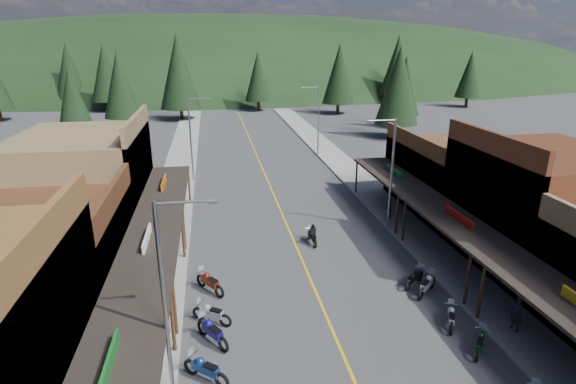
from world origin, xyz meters
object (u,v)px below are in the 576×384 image
streetlight_2 (390,169)px  pedestrian_east_b (387,209)px  streetlight_1 (192,136)px  pine_9 (405,86)px  streetlight_3 (317,118)px  shop_west_3 (88,183)px  pine_6 (470,74)px  bike_east_7 (427,284)px  shop_west_2 (45,259)px  shop_east_3 (453,178)px  pine_7 (69,71)px  bike_east_8 (414,277)px  bike_east_6 (451,316)px  pine_1 (105,72)px  pine_11 (398,85)px  bike_west_7 (212,313)px  pine_2 (178,72)px  shop_east_2 (538,208)px  bike_east_5 (480,342)px  pine_5 (397,65)px  pine_3 (258,76)px  pine_4 (339,73)px  pine_8 (73,99)px  bike_west_8 (210,282)px  pedestrian_east_a (517,314)px  rider_on_bike (312,235)px  bike_west_5 (206,368)px  streetlight_0 (168,295)px

streetlight_2 → pedestrian_east_b: (0.62, 1.40, -3.49)m
streetlight_1 → pine_9: size_ratio=0.74×
streetlight_3 → shop_west_3: bearing=-138.0°
pine_6 → bike_east_7: bearing=-121.8°
shop_west_2 → shop_east_3: same height
pine_7 → bike_east_8: bearing=-63.7°
streetlight_2 → bike_east_8: (-1.42, -7.84, -3.91)m
bike_east_6 → pine_1: bearing=137.6°
pine_11 → bike_west_7: (-25.59, -39.49, -6.58)m
pine_2 → pine_7: 28.44m
shop_east_2 → bike_east_5: (-7.87, -7.32, -2.98)m
streetlight_1 → pine_5: (40.95, 50.00, 3.53)m
shop_east_2 → pine_3: pine_3 is taller
shop_west_3 → pine_11: bearing=38.3°
pine_4 → shop_west_2: bearing=-118.6°
bike_east_8 → pine_4: bearing=130.3°
pine_3 → pine_8: pine_3 is taller
bike_west_8 → streetlight_3: bearing=29.6°
pine_8 → pine_9: (46.00, 5.00, 0.40)m
pine_5 → pine_6: 14.50m
bike_west_8 → bike_east_7: bike_west_8 is taller
pine_5 → pedestrian_east_b: size_ratio=8.50×
pine_9 → bike_east_6: 52.33m
bike_west_8 → bike_east_8: size_ratio=1.17×
shop_east_2 → pine_9: pine_9 is taller
bike_east_8 → bike_east_5: bearing=-34.2°
bike_east_7 → pine_6: bearing=106.5°
shop_west_2 → pedestrian_east_a: size_ratio=6.14×
bike_east_5 → bike_east_7: size_ratio=0.89×
pine_4 → rider_on_bike: (-16.85, -53.55, -6.65)m
shop_west_2 → bike_east_8: (19.29, -1.54, -1.98)m
streetlight_1 → pine_1: 51.01m
bike_east_6 → shop_west_2: bearing=-169.8°
bike_west_5 → bike_east_6: size_ratio=1.15×
shop_west_3 → streetlight_2: bearing=-9.0°
streetlight_0 → pine_6: (52.95, 70.00, 2.02)m
streetlight_0 → bike_east_5: (12.87, 0.38, -3.92)m
pine_1 → bike_east_7: 77.08m
bike_west_5 → bike_west_8: (0.21, 6.78, 0.02)m
pine_11 → bike_east_7: size_ratio=5.84×
pine_11 → rider_on_bike: size_ratio=6.32×
shop_west_3 → pedestrian_east_b: (21.36, -1.90, -2.55)m
pedestrian_east_b → pine_3: bearing=-113.2°
shop_west_2 → pine_6: 86.41m
streetlight_2 → pine_11: size_ratio=0.65×
streetlight_2 → pine_9: (17.05, 37.00, 1.92)m
bike_west_5 → pine_6: bearing=2.4°
pedestrian_east_a → shop_west_3: bearing=-141.9°
shop_west_2 → streetlight_3: size_ratio=1.36×
pine_1 → bike_west_5: pine_1 is taller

